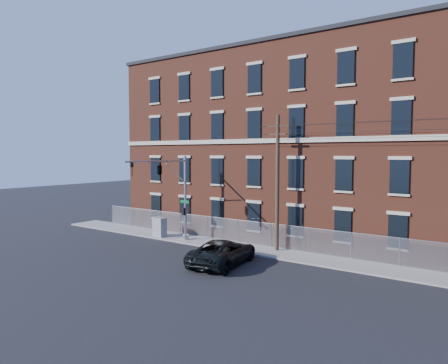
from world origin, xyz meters
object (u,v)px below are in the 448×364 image
pickup_truck (223,252)px  utility_pole_near (277,180)px  traffic_signal_mast (166,178)px  utility_cabinet (160,227)px

pickup_truck → utility_pole_near: bearing=-111.6°
utility_pole_near → traffic_signal_mast: bearing=-156.9°
traffic_signal_mast → pickup_truck: traffic_signal_mast is taller
utility_pole_near → utility_cabinet: 11.66m
traffic_signal_mast → utility_pole_near: size_ratio=0.70×
utility_pole_near → pickup_truck: utility_pole_near is taller
utility_cabinet → traffic_signal_mast: bearing=-25.3°
traffic_signal_mast → pickup_truck: size_ratio=1.17×
traffic_signal_mast → utility_cabinet: (-2.70, 2.02, -4.45)m
utility_pole_near → utility_cabinet: bearing=-172.5°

